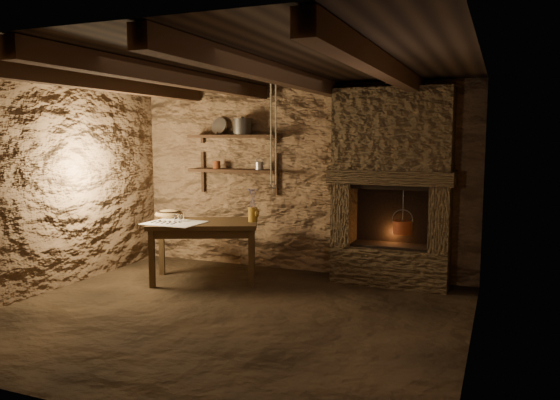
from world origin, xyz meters
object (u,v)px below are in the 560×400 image
at_px(red_pot, 403,227).
at_px(work_table, 204,249).
at_px(wooden_bowl, 169,214).
at_px(stoneware_jug, 253,207).
at_px(iron_stockpot, 243,127).

bearing_deg(red_pot, work_table, -163.70).
bearing_deg(wooden_bowl, work_table, -11.65).
distance_m(wooden_bowl, red_pot, 2.89).
relative_size(stoneware_jug, red_pot, 0.75).
xyz_separation_m(stoneware_jug, red_pot, (1.70, 0.45, -0.19)).
bearing_deg(wooden_bowl, iron_stockpot, 42.47).
relative_size(stoneware_jug, wooden_bowl, 1.16).
xyz_separation_m(work_table, wooden_bowl, (-0.58, 0.12, 0.38)).
bearing_deg(stoneware_jug, wooden_bowl, -154.95).
bearing_deg(red_pot, wooden_bowl, -169.21).
xyz_separation_m(work_table, stoneware_jug, (0.55, 0.21, 0.51)).
bearing_deg(red_pot, stoneware_jug, -165.24).
height_order(stoneware_jug, wooden_bowl, stoneware_jug).
bearing_deg(red_pot, iron_stockpot, 176.76).
xyz_separation_m(wooden_bowl, iron_stockpot, (0.72, 0.66, 1.10)).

